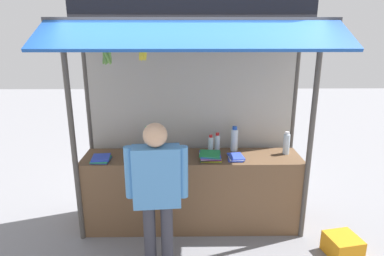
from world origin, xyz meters
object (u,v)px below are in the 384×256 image
Objects in this scene: water_bottle_right at (211,144)px; magazine_stack_left at (101,159)px; water_bottle_front_left at (148,140)px; banana_bunch_rightmost at (107,56)px; magazine_stack_front_right at (137,158)px; water_bottle_far_right at (234,139)px; water_bottle_mid_left at (286,144)px; magazine_stack_back_right at (236,157)px; banana_bunch_leftmost at (143,52)px; water_bottle_back_left at (217,143)px; magazine_stack_rear_center at (210,156)px; vendor_person at (157,186)px; plastic_crate at (342,246)px.

magazine_stack_left is at bearing -169.36° from water_bottle_right.
banana_bunch_rightmost is (-0.30, -0.54, 1.05)m from water_bottle_front_left.
magazine_stack_front_right is 0.85× the size of banana_bunch_rightmost.
water_bottle_far_right is 0.99× the size of banana_bunch_rightmost.
water_bottle_mid_left reaches higher than magazine_stack_front_right.
water_bottle_far_right is at bearing 86.32° from magazine_stack_back_right.
magazine_stack_back_right is 0.91× the size of banana_bunch_leftmost.
water_bottle_front_left reaches higher than water_bottle_far_right.
water_bottle_right is 0.83× the size of banana_bunch_leftmost.
water_bottle_back_left is 0.99m from magazine_stack_front_right.
water_bottle_mid_left is 1.01× the size of banana_bunch_leftmost.
magazine_stack_rear_center is (-0.30, -0.00, 0.02)m from magazine_stack_back_right.
water_bottle_far_right is at bearing 13.57° from water_bottle_right.
water_bottle_back_left reaches higher than magazine_stack_rear_center.
magazine_stack_back_right is 0.80× the size of banana_bunch_rightmost.
banana_bunch_rightmost is (-0.20, -0.27, 1.18)m from magazine_stack_front_right.
magazine_stack_front_right is 0.85m from magazine_stack_rear_center.
magazine_stack_left is 1.26m from magazine_stack_rear_center.
magazine_stack_rear_center is (-0.10, -0.26, -0.08)m from water_bottle_back_left.
vendor_person reaches higher than plastic_crate.
water_bottle_mid_left is 2.20m from magazine_stack_left.
water_bottle_mid_left is at bearing 13.97° from magazine_stack_back_right.
water_bottle_front_left reaches higher than plastic_crate.
magazine_stack_rear_center reaches higher than magazine_stack_left.
water_bottle_front_left is 0.85m from water_bottle_back_left.
water_bottle_front_left is 1.22m from banana_bunch_leftmost.
magazine_stack_left is at bearing -50.41° from vendor_person.
water_bottle_far_right is at bearing 11.20° from magazine_stack_left.
water_bottle_far_right is at bearing 41.44° from magazine_stack_rear_center.
magazine_stack_front_right is 1.26m from banana_bunch_leftmost.
banana_bunch_rightmost is 1.36m from vendor_person.
water_bottle_far_right reaches higher than magazine_stack_back_right.
water_bottle_mid_left is at bearing 5.46° from magazine_stack_front_right.
magazine_stack_left is at bearing 169.24° from plastic_crate.
water_bottle_back_left is 0.92× the size of magazine_stack_left.
banana_bunch_leftmost reaches higher than magazine_stack_rear_center.
vendor_person is at bearing -126.53° from magazine_stack_rear_center.
magazine_stack_rear_center reaches higher than magazine_stack_back_right.
magazine_stack_rear_center is at bearing 158.96° from plastic_crate.
water_bottle_back_left is 1.21m from vendor_person.
water_bottle_front_left reaches higher than water_bottle_right.
magazine_stack_front_right is (-0.95, -0.27, -0.09)m from water_bottle_back_left.
magazine_stack_front_right is at bearing -165.93° from water_bottle_right.
magazine_stack_left is 1.36m from banana_bunch_leftmost.
plastic_crate is at bearing -21.04° from magazine_stack_rear_center.
water_bottle_back_left is (0.85, -0.00, -0.04)m from water_bottle_front_left.
magazine_stack_back_right is 1.81m from banana_bunch_rightmost.
magazine_stack_left is 0.82× the size of banana_bunch_rightmost.
magazine_stack_back_right is at bearing 0.61° from magazine_stack_front_right.
magazine_stack_front_right is at bearing -174.54° from water_bottle_mid_left.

